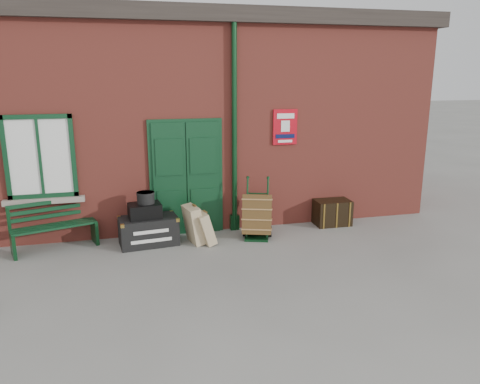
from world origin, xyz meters
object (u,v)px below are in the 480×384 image
object	(u,v)px
bench	(53,224)
porter_trolley	(257,215)
houdini_trunk	(149,231)
dark_trunk	(332,212)

from	to	relation	value
bench	porter_trolley	size ratio (longest dim) A/B	1.33
houdini_trunk	porter_trolley	distance (m)	2.07
houdini_trunk	bench	bearing A→B (deg)	166.06
bench	dark_trunk	distance (m)	5.48
houdini_trunk	porter_trolley	size ratio (longest dim) A/B	0.92
bench	dark_trunk	size ratio (longest dim) A/B	2.08
houdini_trunk	dark_trunk	world-z (taller)	dark_trunk
houdini_trunk	dark_trunk	xyz separation A→B (m)	(3.80, 0.25, 0.00)
porter_trolley	bench	bearing A→B (deg)	-166.15
bench	dark_trunk	world-z (taller)	bench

